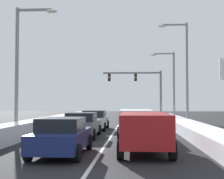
{
  "coord_description": "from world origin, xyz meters",
  "views": [
    {
      "loc": [
        1.41,
        -5.86,
        2.12
      ],
      "look_at": [
        -0.82,
        27.72,
        3.49
      ],
      "focal_mm": 51.87,
      "sensor_mm": 36.0,
      "label": 1
    }
  ],
  "objects_px": {
    "suv_white_right_lane_second": "(136,120)",
    "sedan_silver_center_lane_third": "(95,120)",
    "street_lamp_right_mid": "(183,65)",
    "suv_red_right_lane_nearest": "(145,129)",
    "sedan_gray_center_lane_second": "(82,125)",
    "street_lamp_left_mid": "(23,59)",
    "traffic_light_gantry": "(142,84)",
    "sedan_navy_center_lane_nearest": "(62,136)",
    "sedan_green_right_lane_third": "(136,119)",
    "street_lamp_right_far": "(170,80)"
  },
  "relations": [
    {
      "from": "street_lamp_right_mid",
      "to": "suv_white_right_lane_second",
      "type": "bearing_deg",
      "value": -115.91
    },
    {
      "from": "sedan_silver_center_lane_third",
      "to": "traffic_light_gantry",
      "type": "relative_size",
      "value": 0.6
    },
    {
      "from": "sedan_silver_center_lane_third",
      "to": "street_lamp_left_mid",
      "type": "bearing_deg",
      "value": -125.3
    },
    {
      "from": "sedan_green_right_lane_third",
      "to": "street_lamp_right_mid",
      "type": "xyz_separation_m",
      "value": [
        4.2,
        1.87,
        4.7
      ]
    },
    {
      "from": "street_lamp_right_mid",
      "to": "street_lamp_left_mid",
      "type": "bearing_deg",
      "value": -140.96
    },
    {
      "from": "traffic_light_gantry",
      "to": "sedan_green_right_lane_third",
      "type": "bearing_deg",
      "value": -93.65
    },
    {
      "from": "sedan_silver_center_lane_third",
      "to": "street_lamp_left_mid",
      "type": "distance_m",
      "value": 7.9
    },
    {
      "from": "sedan_gray_center_lane_second",
      "to": "traffic_light_gantry",
      "type": "height_order",
      "value": "traffic_light_gantry"
    },
    {
      "from": "sedan_silver_center_lane_third",
      "to": "traffic_light_gantry",
      "type": "bearing_deg",
      "value": 75.43
    },
    {
      "from": "sedan_navy_center_lane_nearest",
      "to": "sedan_gray_center_lane_second",
      "type": "distance_m",
      "value": 6.76
    },
    {
      "from": "suv_red_right_lane_nearest",
      "to": "street_lamp_left_mid",
      "type": "xyz_separation_m",
      "value": [
        -7.42,
        6.09,
        3.85
      ]
    },
    {
      "from": "sedan_gray_center_lane_second",
      "to": "street_lamp_left_mid",
      "type": "height_order",
      "value": "street_lamp_left_mid"
    },
    {
      "from": "suv_white_right_lane_second",
      "to": "street_lamp_left_mid",
      "type": "height_order",
      "value": "street_lamp_left_mid"
    },
    {
      "from": "sedan_gray_center_lane_second",
      "to": "suv_white_right_lane_second",
      "type": "bearing_deg",
      "value": 8.6
    },
    {
      "from": "suv_white_right_lane_second",
      "to": "street_lamp_left_mid",
      "type": "distance_m",
      "value": 8.1
    },
    {
      "from": "sedan_silver_center_lane_third",
      "to": "street_lamp_right_mid",
      "type": "relative_size",
      "value": 0.49
    },
    {
      "from": "street_lamp_right_far",
      "to": "sedan_navy_center_lane_nearest",
      "type": "bearing_deg",
      "value": -106.79
    },
    {
      "from": "sedan_green_right_lane_third",
      "to": "street_lamp_left_mid",
      "type": "distance_m",
      "value": 11.09
    },
    {
      "from": "sedan_navy_center_lane_nearest",
      "to": "sedan_gray_center_lane_second",
      "type": "bearing_deg",
      "value": 92.32
    },
    {
      "from": "sedan_navy_center_lane_nearest",
      "to": "sedan_gray_center_lane_second",
      "type": "height_order",
      "value": "same"
    },
    {
      "from": "traffic_light_gantry",
      "to": "street_lamp_left_mid",
      "type": "bearing_deg",
      "value": -110.49
    },
    {
      "from": "sedan_green_right_lane_third",
      "to": "sedan_navy_center_lane_nearest",
      "type": "distance_m",
      "value": 14.55
    },
    {
      "from": "sedan_gray_center_lane_second",
      "to": "sedan_silver_center_lane_third",
      "type": "bearing_deg",
      "value": 88.86
    },
    {
      "from": "sedan_gray_center_lane_second",
      "to": "sedan_navy_center_lane_nearest",
      "type": "bearing_deg",
      "value": -87.68
    },
    {
      "from": "suv_white_right_lane_second",
      "to": "sedan_silver_center_lane_third",
      "type": "relative_size",
      "value": 1.09
    },
    {
      "from": "sedan_silver_center_lane_third",
      "to": "street_lamp_right_mid",
      "type": "height_order",
      "value": "street_lamp_right_mid"
    },
    {
      "from": "sedan_navy_center_lane_nearest",
      "to": "street_lamp_left_mid",
      "type": "distance_m",
      "value": 8.95
    },
    {
      "from": "street_lamp_left_mid",
      "to": "traffic_light_gantry",
      "type": "bearing_deg",
      "value": 69.51
    },
    {
      "from": "sedan_gray_center_lane_second",
      "to": "street_lamp_right_far",
      "type": "height_order",
      "value": "street_lamp_right_far"
    },
    {
      "from": "sedan_navy_center_lane_nearest",
      "to": "sedan_gray_center_lane_second",
      "type": "xyz_separation_m",
      "value": [
        -0.27,
        6.76,
        0.0
      ]
    },
    {
      "from": "sedan_silver_center_lane_third",
      "to": "suv_red_right_lane_nearest",
      "type": "bearing_deg",
      "value": -73.12
    },
    {
      "from": "suv_white_right_lane_second",
      "to": "sedan_silver_center_lane_third",
      "type": "bearing_deg",
      "value": 122.24
    },
    {
      "from": "suv_red_right_lane_nearest",
      "to": "street_lamp_left_mid",
      "type": "bearing_deg",
      "value": 140.63
    },
    {
      "from": "suv_white_right_lane_second",
      "to": "sedan_navy_center_lane_nearest",
      "type": "height_order",
      "value": "suv_white_right_lane_second"
    },
    {
      "from": "street_lamp_left_mid",
      "to": "suv_red_right_lane_nearest",
      "type": "bearing_deg",
      "value": -39.37
    },
    {
      "from": "sedan_green_right_lane_third",
      "to": "traffic_light_gantry",
      "type": "bearing_deg",
      "value": 86.35
    },
    {
      "from": "suv_red_right_lane_nearest",
      "to": "sedan_gray_center_lane_second",
      "type": "xyz_separation_m",
      "value": [
        -3.63,
        6.01,
        -0.25
      ]
    },
    {
      "from": "sedan_gray_center_lane_second",
      "to": "sedan_silver_center_lane_third",
      "type": "height_order",
      "value": "same"
    },
    {
      "from": "street_lamp_right_mid",
      "to": "suv_red_right_lane_nearest",
      "type": "bearing_deg",
      "value": -104.54
    },
    {
      "from": "suv_white_right_lane_second",
      "to": "street_lamp_right_far",
      "type": "distance_m",
      "value": 16.84
    },
    {
      "from": "traffic_light_gantry",
      "to": "suv_red_right_lane_nearest",
      "type": "bearing_deg",
      "value": -91.42
    },
    {
      "from": "sedan_gray_center_lane_second",
      "to": "traffic_light_gantry",
      "type": "xyz_separation_m",
      "value": [
        4.32,
        21.8,
        3.73
      ]
    },
    {
      "from": "suv_red_right_lane_nearest",
      "to": "street_lamp_right_far",
      "type": "bearing_deg",
      "value": 80.78
    },
    {
      "from": "suv_red_right_lane_nearest",
      "to": "sedan_silver_center_lane_third",
      "type": "distance_m",
      "value": 12.13
    },
    {
      "from": "sedan_silver_center_lane_third",
      "to": "traffic_light_gantry",
      "type": "height_order",
      "value": "traffic_light_gantry"
    },
    {
      "from": "suv_red_right_lane_nearest",
      "to": "sedan_gray_center_lane_second",
      "type": "distance_m",
      "value": 7.03
    },
    {
      "from": "sedan_gray_center_lane_second",
      "to": "street_lamp_right_mid",
      "type": "relative_size",
      "value": 0.49
    },
    {
      "from": "sedan_navy_center_lane_nearest",
      "to": "sedan_green_right_lane_third",
      "type": "bearing_deg",
      "value": 77.57
    },
    {
      "from": "suv_red_right_lane_nearest",
      "to": "street_lamp_left_mid",
      "type": "distance_m",
      "value": 10.35
    },
    {
      "from": "suv_red_right_lane_nearest",
      "to": "sedan_green_right_lane_third",
      "type": "height_order",
      "value": "suv_red_right_lane_nearest"
    }
  ]
}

